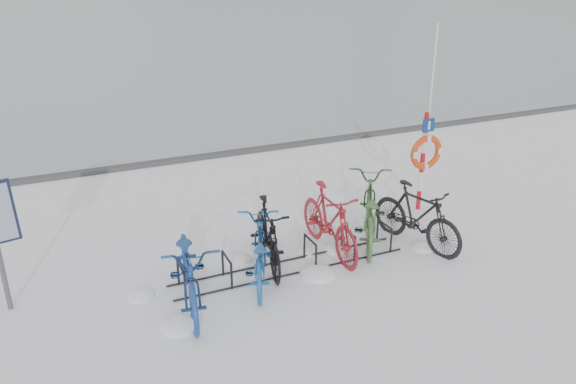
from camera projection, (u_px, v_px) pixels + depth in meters
ground at (290, 268)px, 9.23m from camera, size 900.00×900.00×0.00m
quay_edge at (196, 158)px, 14.20m from camera, size 400.00×0.25×0.10m
bike_rack at (290, 258)px, 9.16m from camera, size 4.00×0.48×0.46m
lifebuoy_station at (425, 152)px, 10.90m from camera, size 0.70×0.22×3.64m
bike_0 at (189, 266)px, 8.12m from camera, size 1.12×2.32×1.17m
bike_1 at (259, 250)px, 8.74m from camera, size 1.30×2.00×0.99m
bike_2 at (268, 233)px, 9.15m from camera, size 0.86×1.93×1.12m
bike_3 at (329, 219)px, 9.55m from camera, size 0.57×2.01×1.20m
bike_4 at (369, 208)px, 10.00m from camera, size 1.81×2.33×1.17m
bike_5 at (417, 215)px, 9.78m from camera, size 1.03×1.99×1.15m
snow_drifts at (297, 271)px, 9.14m from camera, size 5.94×1.87×0.21m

